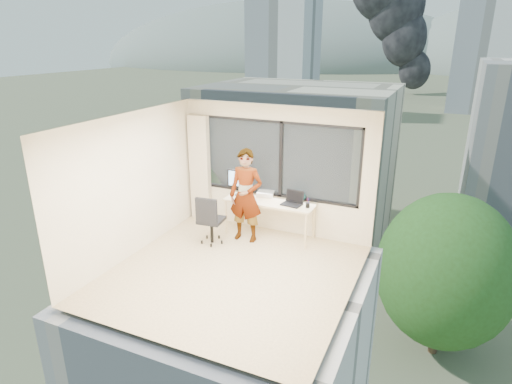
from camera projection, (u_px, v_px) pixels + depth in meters
The scene contains 24 objects.
floor at pixel (232, 273), 7.40m from camera, with size 4.00×4.00×0.01m, color #D1BA88.
ceiling at pixel (229, 122), 6.52m from camera, with size 4.00×4.00×0.01m, color white.
wall_front at pixel (155, 256), 5.24m from camera, with size 4.00×0.01×2.60m, color beige.
wall_left at pixel (131, 186), 7.73m from camera, with size 0.01×4.00×2.60m, color beige.
wall_right at pixel (354, 223), 6.19m from camera, with size 0.01×4.00×2.60m, color beige.
window_wall at pixel (279, 159), 8.58m from camera, with size 3.30×0.16×1.55m, color black, non-canonical shape.
curtain at pixel (200, 169), 9.29m from camera, with size 0.45×0.14×2.30m, color beige.
desk at pixel (269, 218), 8.70m from camera, with size 1.80×0.60×0.75m, color beige.
chair at pixel (211, 219), 8.35m from camera, with size 0.52×0.52×1.01m, color black, non-canonical shape.
person at pixel (246, 196), 8.35m from camera, with size 0.67×0.44×1.84m, color #2D2D33.
monitor at pixel (240, 182), 8.80m from camera, with size 0.54×0.12×0.54m, color black, non-canonical shape.
game_console at pixel (266, 194), 8.85m from camera, with size 0.33×0.28×0.08m, color white.
laptop at pixel (292, 199), 8.32m from camera, with size 0.38×0.40×0.24m, color black, non-canonical shape.
cellphone at pixel (240, 197), 8.77m from camera, with size 0.11×0.05×0.01m, color black.
pen_cup at pixel (308, 205), 8.21m from camera, with size 0.08×0.08×0.10m, color black.
handbag at pixel (299, 196), 8.54m from camera, with size 0.27×0.14×0.20m, color #0C4649.
exterior_ground at pixel (439, 109), 115.19m from camera, with size 400.00×400.00×0.04m, color #515B3D.
near_bldg_a at pixel (297, 165), 39.00m from camera, with size 16.00×12.00×14.00m, color beige.
far_tower_a at pixel (284, 55), 102.54m from camera, with size 14.00×14.00×28.00m, color silver.
far_tower_b at pixel (482, 50), 107.07m from camera, with size 13.00×13.00×30.00m, color silver.
far_tower_d at pixel (273, 58), 160.46m from camera, with size 16.00×14.00×22.00m, color silver.
hill_a at pixel (284, 63), 333.39m from camera, with size 288.00×216.00×90.00m, color slate.
tree_a at pixel (184, 215), 35.84m from camera, with size 7.00×7.00×8.00m, color #284E1A, non-canonical shape.
tree_b at pixel (443, 287), 24.50m from camera, with size 7.60×7.60×9.00m, color #284E1A, non-canonical shape.
Camera 1 is at (3.04, -5.76, 3.79)m, focal length 30.31 mm.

